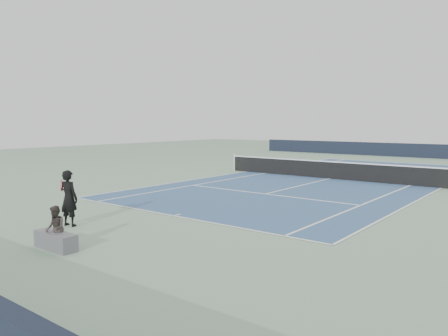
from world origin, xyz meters
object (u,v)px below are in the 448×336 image
Objects in this scene: tennis_net at (330,170)px; tennis_ball at (61,231)px; spectator_bench at (55,234)px; tennis_player at (69,198)px.

tennis_ball is at bearing -93.81° from tennis_net.
spectator_bench is (1.40, -0.98, 0.33)m from tennis_ball.
spectator_bench is at bearing -35.12° from tennis_ball.
tennis_player is at bearing -95.70° from tennis_net.
tennis_ball is at bearing -51.43° from tennis_player.
tennis_ball is at bearing 144.88° from spectator_bench.
spectator_bench is (0.38, -16.26, -0.14)m from tennis_net.
tennis_net reaches higher than tennis_ball.
spectator_bench reaches higher than tennis_ball.
tennis_net is 15.32m from tennis_ball.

